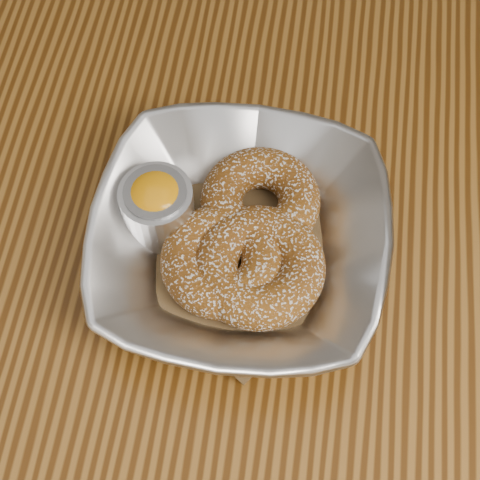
# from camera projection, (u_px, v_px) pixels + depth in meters

# --- Properties ---
(ground_plane) EXTENTS (4.00, 4.00, 0.00)m
(ground_plane) POSITION_uv_depth(u_px,v_px,m) (259.00, 459.00, 1.23)
(ground_plane) COLOR #565659
(ground_plane) RESTS_ON ground
(table) EXTENTS (1.20, 0.80, 0.75)m
(table) POSITION_uv_depth(u_px,v_px,m) (275.00, 311.00, 0.65)
(table) COLOR brown
(table) RESTS_ON ground_plane
(serving_bowl) EXTENTS (0.22, 0.22, 0.05)m
(serving_bowl) POSITION_uv_depth(u_px,v_px,m) (240.00, 242.00, 0.54)
(serving_bowl) COLOR silver
(serving_bowl) RESTS_ON table
(parchment) EXTENTS (0.20, 0.20, 0.00)m
(parchment) POSITION_uv_depth(u_px,v_px,m) (240.00, 253.00, 0.56)
(parchment) COLOR brown
(parchment) RESTS_ON table
(donut_back) EXTENTS (0.10, 0.10, 0.03)m
(donut_back) POSITION_uv_depth(u_px,v_px,m) (260.00, 200.00, 0.56)
(donut_back) COLOR brown
(donut_back) RESTS_ON parchment
(donut_front) EXTENTS (0.12, 0.12, 0.03)m
(donut_front) POSITION_uv_depth(u_px,v_px,m) (223.00, 261.00, 0.53)
(donut_front) COLOR brown
(donut_front) RESTS_ON parchment
(donut_extra) EXTENTS (0.13, 0.13, 0.03)m
(donut_extra) POSITION_uv_depth(u_px,v_px,m) (258.00, 267.00, 0.53)
(donut_extra) COLOR brown
(donut_extra) RESTS_ON parchment
(ramekin) EXTENTS (0.05, 0.05, 0.05)m
(ramekin) POSITION_uv_depth(u_px,v_px,m) (158.00, 206.00, 0.54)
(ramekin) COLOR silver
(ramekin) RESTS_ON table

